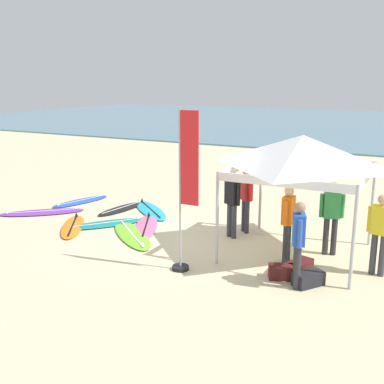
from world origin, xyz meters
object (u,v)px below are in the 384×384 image
object	(u,v)px
surfboard_lime	(132,235)
surfboard_blue	(80,201)
surfboard_teal	(106,224)
surfboard_black	(122,208)
surfboard_cyan	(150,210)
person_green	(332,213)
person_yellow	(380,229)
gear_bag_by_pole	(300,267)
person_red	(246,196)
person_blue	(298,239)
surfboard_pink	(146,226)
surfboard_orange	(73,226)
person_black	(232,200)
canopy_tent	(302,152)
surfboard_purple	(42,212)
banner_flag	(185,198)
person_orange	(288,219)
gear_bag_on_sand	(284,272)
gear_bag_near_tent	(308,279)

from	to	relation	value
surfboard_lime	surfboard_blue	world-z (taller)	same
surfboard_teal	surfboard_black	distance (m)	1.59
surfboard_cyan	person_green	distance (m)	5.81
person_yellow	gear_bag_by_pole	distance (m)	1.78
surfboard_teal	person_red	world-z (taller)	person_red
person_green	person_blue	bearing A→B (deg)	-95.87
person_blue	surfboard_pink	bearing A→B (deg)	158.56
surfboard_orange	person_red	world-z (taller)	person_red
surfboard_lime	person_black	xyz separation A→B (m)	(2.32, 1.09, 0.95)
surfboard_orange	canopy_tent	bearing A→B (deg)	8.52
surfboard_cyan	surfboard_purple	bearing A→B (deg)	-148.39
surfboard_lime	surfboard_cyan	world-z (taller)	same
surfboard_lime	surfboard_teal	size ratio (longest dim) A/B	1.09
surfboard_pink	banner_flag	bearing A→B (deg)	-41.93
surfboard_lime	surfboard_blue	size ratio (longest dim) A/B	1.10
surfboard_lime	surfboard_pink	world-z (taller)	same
person_orange	person_blue	size ratio (longest dim) A/B	1.00
surfboard_pink	person_black	size ratio (longest dim) A/B	1.31
surfboard_teal	surfboard_black	world-z (taller)	same
surfboard_purple	surfboard_blue	bearing A→B (deg)	83.47
canopy_tent	banner_flag	bearing A→B (deg)	-131.69
person_yellow	person_red	xyz separation A→B (m)	(-3.41, 1.36, 0.00)
person_blue	banner_flag	distance (m)	2.38
surfboard_purple	person_green	world-z (taller)	person_green
surfboard_pink	surfboard_black	xyz separation A→B (m)	(-1.65, 1.18, 0.00)
surfboard_cyan	person_blue	world-z (taller)	person_blue
surfboard_black	person_red	size ratio (longest dim) A/B	1.17
surfboard_black	gear_bag_on_sand	xyz separation A→B (m)	(5.94, -2.72, 0.10)
surfboard_cyan	banner_flag	xyz separation A→B (m)	(3.10, -3.53, 1.54)
surfboard_black	person_orange	size ratio (longest dim) A/B	1.17
canopy_tent	gear_bag_on_sand	distance (m)	2.71
canopy_tent	surfboard_lime	world-z (taller)	canopy_tent
person_black	surfboard_orange	bearing A→B (deg)	-163.07
surfboard_black	surfboard_pink	bearing A→B (deg)	-35.61
surfboard_orange	person_black	bearing A→B (deg)	16.93
surfboard_cyan	person_yellow	world-z (taller)	person_yellow
person_orange	person_yellow	distance (m)	1.87
surfboard_pink	person_yellow	bearing A→B (deg)	-4.53
person_orange	person_red	world-z (taller)	same
person_orange	surfboard_teal	bearing A→B (deg)	176.75
surfboard_black	person_green	distance (m)	6.61
canopy_tent	person_green	bearing A→B (deg)	23.38
banner_flag	gear_bag_on_sand	size ratio (longest dim) A/B	5.67
gear_bag_by_pole	person_red	bearing A→B (deg)	134.56
surfboard_orange	person_blue	xyz separation A→B (m)	(6.39, -0.89, 0.95)
surfboard_lime	person_orange	bearing A→B (deg)	2.13
surfboard_blue	surfboard_lime	bearing A→B (deg)	-30.62
surfboard_orange	gear_bag_on_sand	xyz separation A→B (m)	(6.07, -0.61, 0.10)
person_blue	gear_bag_by_pole	bearing A→B (deg)	98.58
surfboard_teal	gear_bag_near_tent	distance (m)	6.08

